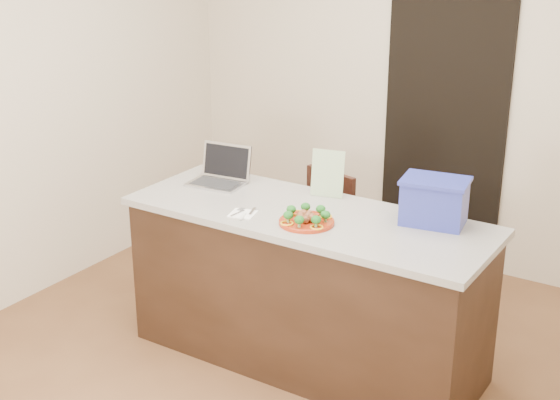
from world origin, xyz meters
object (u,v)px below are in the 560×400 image
Objects in this scene: plate at (307,222)px; chair at (322,232)px; blue_box at (434,201)px; napkin at (243,214)px; yogurt_bottle at (317,221)px; laptop at (221,173)px; island at (307,288)px.

plate is 0.97m from chair.
chair is (-0.91, 0.43, -0.53)m from blue_box.
napkin is at bearing -169.23° from plate.
plate is 0.37m from napkin.
yogurt_bottle is at bearing -0.43° from plate.
napkin is 0.96m from chair.
chair is at bearing 42.86° from laptop.
island is at bearing 118.21° from plate.
napkin is 1.03m from blue_box.
yogurt_bottle is at bearing -48.74° from chair.
blue_box is at bearing -11.53° from chair.
island is 5.90× the size of laptop.
laptop is (-0.42, 0.36, 0.06)m from napkin.
island is 0.58m from napkin.
plate is 0.84× the size of laptop.
plate is 2.20× the size of napkin.
laptop is at bearing 160.69° from yogurt_bottle.
yogurt_bottle is 0.07× the size of chair.
blue_box reaches higher than chair.
blue_box is (0.56, 0.37, 0.11)m from plate.
chair is (0.43, 0.51, -0.47)m from laptop.
napkin is 0.35× the size of blue_box.
laptop is at bearing -116.34° from chair.
yogurt_bottle reaches higher than plate.
island is at bearing 134.25° from yogurt_bottle.
island is at bearing -169.96° from blue_box.
blue_box is at bearing 19.46° from island.
island is 0.50m from plate.
chair is at bearing 117.32° from yogurt_bottle.
laptop is 0.92× the size of blue_box.
napkin is 0.43m from yogurt_bottle.
blue_box is at bearing 36.42° from yogurt_bottle.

